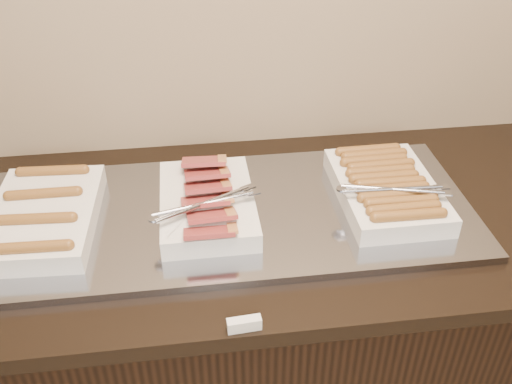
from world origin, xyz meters
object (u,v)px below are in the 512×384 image
(dish_center, at_px, (207,203))
(dish_right, at_px, (387,188))
(warming_tray, at_px, (228,214))
(dish_left, at_px, (43,216))
(counter, at_px, (225,340))

(dish_center, height_order, dish_right, dish_center)
(warming_tray, xyz_separation_m, dish_right, (0.40, -0.00, 0.04))
(dish_left, bearing_deg, warming_tray, 2.67)
(dish_center, bearing_deg, dish_right, -0.11)
(dish_center, xyz_separation_m, dish_right, (0.44, 0.00, 0.00))
(warming_tray, relative_size, dish_right, 3.41)
(counter, bearing_deg, warming_tray, 0.00)
(counter, xyz_separation_m, warming_tray, (0.02, 0.00, 0.46))
(warming_tray, bearing_deg, counter, 180.00)
(counter, bearing_deg, dish_right, -0.52)
(counter, relative_size, dish_left, 5.59)
(counter, xyz_separation_m, dish_center, (-0.03, -0.00, 0.50))
(dish_center, distance_m, dish_right, 0.44)
(dish_left, xyz_separation_m, dish_center, (0.38, -0.00, 0.00))
(dish_left, relative_size, dish_center, 1.04)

